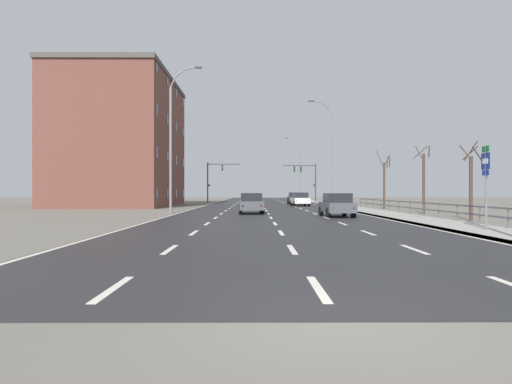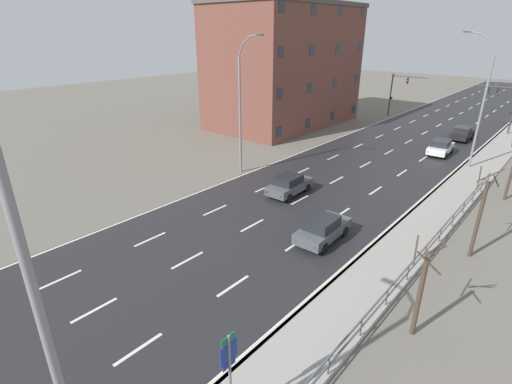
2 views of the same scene
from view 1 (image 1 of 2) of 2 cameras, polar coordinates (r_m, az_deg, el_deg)
The scene contains 18 objects.
ground_plane at distance 54.02m, azimuth 0.87°, elevation -1.80°, with size 160.00×160.00×0.12m.
road_asphalt_strip at distance 66.01m, azimuth 0.66°, elevation -1.40°, with size 14.00×120.00×0.03m.
sidewalk_right at distance 66.69m, azimuth 7.92°, elevation -1.34°, with size 3.00×120.00×0.12m.
guardrail at distance 32.11m, azimuth 19.66°, elevation -1.69°, with size 0.07×35.44×1.00m.
street_lamp_midground at distance 52.07m, azimuth 9.16°, elevation 4.48°, with size 2.79×0.24×11.71m.
street_lamp_distant at distance 88.10m, azimuth 5.26°, elevation 2.71°, with size 2.81×0.24×11.84m.
street_lamp_left_bank at distance 37.41m, azimuth -10.12°, elevation 6.12°, with size 2.54×0.24×11.51m.
highway_sign at distance 21.29m, azimuth 26.19°, elevation 1.69°, with size 0.09×0.68×3.57m.
traffic_signal_right at distance 68.32m, azimuth 6.26°, elevation 1.94°, with size 4.82×0.36×5.72m.
traffic_signal_left at distance 69.54m, azimuth -5.18°, elevation 1.91°, with size 4.94×0.36×6.00m.
car_far_right at distance 31.44m, azimuth 9.80°, elevation -1.55°, with size 1.95×4.16×1.57m.
car_distant at distance 54.01m, azimuth 5.38°, elevation -0.88°, with size 2.02×4.20×1.57m.
car_near_right at distance 61.54m, azimuth 4.77°, elevation -0.77°, with size 1.87×4.12×1.57m.
car_far_left at distance 35.36m, azimuth -0.59°, elevation -1.37°, with size 1.94×4.16×1.57m.
brick_building at distance 57.14m, azimuth -16.00°, elevation 5.90°, with size 11.90×20.08×14.99m.
bare_tree_near at distance 29.57m, azimuth 24.70°, elevation 0.94°, with size 1.23×1.25×4.64m.
bare_tree_mid at distance 37.18m, azimuth 19.72°, elevation 1.28°, with size 1.16×1.21×5.17m.
bare_tree_far at distance 46.91m, azimuth 15.36°, elevation 1.12°, with size 1.31×1.26×5.64m.
Camera 1 is at (-1.10, -5.98, 1.68)m, focal length 32.86 mm.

